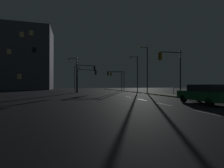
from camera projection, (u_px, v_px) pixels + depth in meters
name	position (u px, v px, depth m)	size (l,w,h in m)	color
ground_plane	(127.00, 97.00, 20.47)	(112.00, 112.00, 0.00)	black
sidewalk_right	(171.00, 95.00, 22.20)	(2.58, 77.00, 0.14)	gray
lane_markings_center	(119.00, 95.00, 23.85)	(0.14, 50.00, 0.01)	silver
lane_edge_line	(145.00, 94.00, 26.63)	(0.14, 53.00, 0.01)	gold
car	(204.00, 94.00, 12.54)	(2.03, 4.48, 1.57)	#14592D
traffic_light_near_left	(117.00, 77.00, 40.63)	(3.22, 0.34, 4.99)	#2D3033
traffic_light_near_right	(85.00, 73.00, 29.70)	(3.72, 0.35, 5.49)	#38383D
traffic_light_mid_left	(171.00, 64.00, 18.82)	(2.98, 0.47, 5.59)	#38383D
traffic_light_overhead_east	(87.00, 76.00, 32.28)	(4.11, 0.81, 4.90)	#38383D
traffic_light_far_right	(116.00, 76.00, 38.78)	(4.51, 0.39, 4.96)	#2D3033
street_lamp_far_end	(146.00, 66.00, 28.28)	(1.65, 0.72, 8.31)	#2D3033
street_lamp_mid_block	(136.00, 70.00, 31.52)	(2.00, 0.40, 7.21)	#38383D
street_lamp_corner	(76.00, 76.00, 42.82)	(1.79, 1.07, 6.51)	#4C4C51
street_lamp_median	(76.00, 71.00, 30.57)	(1.93, 1.06, 6.92)	#38383D
building_distant	(22.00, 59.00, 50.23)	(18.22, 11.71, 19.97)	#4C515B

